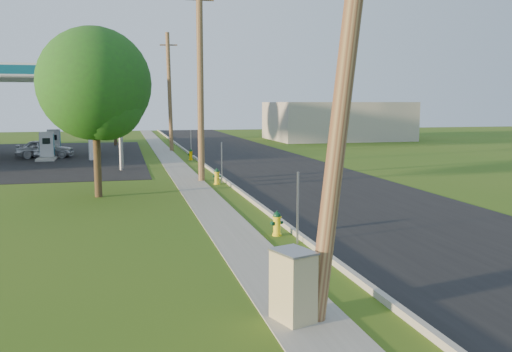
{
  "coord_description": "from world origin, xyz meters",
  "views": [
    {
      "loc": [
        -4.34,
        -9.71,
        3.84
      ],
      "look_at": [
        0.0,
        8.0,
        1.4
      ],
      "focal_mm": 38.0,
      "sensor_mm": 36.0,
      "label": 1
    }
  ],
  "objects_px": {
    "utility_pole_far": "(170,92)",
    "tree_lot": "(115,98)",
    "utility_pole_mid": "(200,81)",
    "fuel_pump_ne": "(47,149)",
    "hydrant_mid": "(217,176)",
    "price_pylon": "(119,75)",
    "hydrant_near": "(277,223)",
    "tree_verge": "(97,88)",
    "utility_pole_near": "(348,46)",
    "hydrant_far": "(191,155)",
    "fuel_pump_se": "(54,145)",
    "utility_cabinet": "(293,286)",
    "car_silver": "(45,149)"
  },
  "relations": [
    {
      "from": "utility_pole_near",
      "to": "fuel_pump_se",
      "type": "distance_m",
      "value": 36.34
    },
    {
      "from": "fuel_pump_se",
      "to": "tree_verge",
      "type": "height_order",
      "value": "tree_verge"
    },
    {
      "from": "utility_pole_far",
      "to": "fuel_pump_ne",
      "type": "relative_size",
      "value": 2.97
    },
    {
      "from": "hydrant_near",
      "to": "utility_cabinet",
      "type": "bearing_deg",
      "value": -103.41
    },
    {
      "from": "utility_pole_near",
      "to": "hydrant_far",
      "type": "xyz_separation_m",
      "value": [
        0.7,
        28.2,
        -4.42
      ]
    },
    {
      "from": "utility_pole_mid",
      "to": "fuel_pump_se",
      "type": "height_order",
      "value": "utility_pole_mid"
    },
    {
      "from": "price_pylon",
      "to": "hydrant_near",
      "type": "height_order",
      "value": "price_pylon"
    },
    {
      "from": "utility_pole_near",
      "to": "hydrant_mid",
      "type": "xyz_separation_m",
      "value": [
        0.55,
        16.7,
        -4.42
      ]
    },
    {
      "from": "fuel_pump_se",
      "to": "car_silver",
      "type": "relative_size",
      "value": 0.83
    },
    {
      "from": "fuel_pump_se",
      "to": "tree_lot",
      "type": "bearing_deg",
      "value": 60.4
    },
    {
      "from": "fuel_pump_ne",
      "to": "utility_cabinet",
      "type": "relative_size",
      "value": 2.46
    },
    {
      "from": "fuel_pump_ne",
      "to": "price_pylon",
      "type": "xyz_separation_m",
      "value": [
        5.0,
        -7.5,
        4.71
      ]
    },
    {
      "from": "hydrant_far",
      "to": "price_pylon",
      "type": "bearing_deg",
      "value": -134.38
    },
    {
      "from": "price_pylon",
      "to": "utility_pole_far",
      "type": "bearing_deg",
      "value": 72.67
    },
    {
      "from": "utility_pole_mid",
      "to": "utility_pole_far",
      "type": "bearing_deg",
      "value": 90.0
    },
    {
      "from": "fuel_pump_ne",
      "to": "tree_verge",
      "type": "relative_size",
      "value": 0.46
    },
    {
      "from": "utility_pole_near",
      "to": "price_pylon",
      "type": "distance_m",
      "value": 23.83
    },
    {
      "from": "hydrant_mid",
      "to": "utility_pole_mid",
      "type": "bearing_deg",
      "value": 112.94
    },
    {
      "from": "utility_pole_far",
      "to": "price_pylon",
      "type": "height_order",
      "value": "utility_pole_far"
    },
    {
      "from": "tree_verge",
      "to": "hydrant_mid",
      "type": "height_order",
      "value": "tree_verge"
    },
    {
      "from": "tree_verge",
      "to": "hydrant_near",
      "type": "distance_m",
      "value": 10.5
    },
    {
      "from": "price_pylon",
      "to": "tree_lot",
      "type": "distance_m",
      "value": 19.52
    },
    {
      "from": "utility_pole_near",
      "to": "utility_pole_mid",
      "type": "bearing_deg",
      "value": 90.0
    },
    {
      "from": "price_pylon",
      "to": "hydrant_near",
      "type": "xyz_separation_m",
      "value": [
        4.45,
        -17.3,
        -5.07
      ]
    },
    {
      "from": "utility_cabinet",
      "to": "utility_pole_near",
      "type": "bearing_deg",
      "value": -3.36
    },
    {
      "from": "utility_pole_near",
      "to": "hydrant_near",
      "type": "xyz_separation_m",
      "value": [
        0.55,
        6.2,
        -4.44
      ]
    },
    {
      "from": "fuel_pump_se",
      "to": "car_silver",
      "type": "xyz_separation_m",
      "value": [
        -0.3,
        -2.76,
        -0.06
      ]
    },
    {
      "from": "fuel_pump_ne",
      "to": "hydrant_mid",
      "type": "distance_m",
      "value": 17.15
    },
    {
      "from": "tree_verge",
      "to": "utility_pole_near",
      "type": "bearing_deg",
      "value": -71.74
    },
    {
      "from": "utility_pole_near",
      "to": "fuel_pump_se",
      "type": "height_order",
      "value": "utility_pole_near"
    },
    {
      "from": "utility_pole_far",
      "to": "car_silver",
      "type": "distance_m",
      "value": 10.77
    },
    {
      "from": "hydrant_near",
      "to": "car_silver",
      "type": "distance_m",
      "value": 27.8
    },
    {
      "from": "tree_verge",
      "to": "hydrant_far",
      "type": "relative_size",
      "value": 8.91
    },
    {
      "from": "utility_pole_mid",
      "to": "utility_pole_far",
      "type": "height_order",
      "value": "utility_pole_mid"
    },
    {
      "from": "utility_pole_near",
      "to": "fuel_pump_ne",
      "type": "xyz_separation_m",
      "value": [
        -8.9,
        31.0,
        -4.08
      ]
    },
    {
      "from": "utility_pole_far",
      "to": "fuel_pump_se",
      "type": "height_order",
      "value": "utility_pole_far"
    },
    {
      "from": "utility_pole_far",
      "to": "tree_lot",
      "type": "height_order",
      "value": "utility_pole_far"
    },
    {
      "from": "fuel_pump_se",
      "to": "car_silver",
      "type": "height_order",
      "value": "fuel_pump_se"
    },
    {
      "from": "utility_pole_mid",
      "to": "tree_verge",
      "type": "height_order",
      "value": "utility_pole_mid"
    },
    {
      "from": "utility_pole_far",
      "to": "tree_lot",
      "type": "distance_m",
      "value": 8.25
    },
    {
      "from": "utility_pole_mid",
      "to": "hydrant_mid",
      "type": "bearing_deg",
      "value": -67.06
    },
    {
      "from": "hydrant_far",
      "to": "utility_cabinet",
      "type": "relative_size",
      "value": 0.6
    },
    {
      "from": "price_pylon",
      "to": "utility_cabinet",
      "type": "height_order",
      "value": "price_pylon"
    },
    {
      "from": "utility_pole_near",
      "to": "tree_lot",
      "type": "bearing_deg",
      "value": 95.8
    },
    {
      "from": "utility_pole_near",
      "to": "hydrant_far",
      "type": "bearing_deg",
      "value": 88.58
    },
    {
      "from": "utility_pole_near",
      "to": "tree_verge",
      "type": "bearing_deg",
      "value": 108.26
    },
    {
      "from": "utility_pole_far",
      "to": "hydrant_far",
      "type": "relative_size",
      "value": 12.23
    },
    {
      "from": "fuel_pump_ne",
      "to": "tree_lot",
      "type": "relative_size",
      "value": 0.47
    },
    {
      "from": "tree_verge",
      "to": "fuel_pump_se",
      "type": "bearing_deg",
      "value": 101.42
    },
    {
      "from": "utility_pole_mid",
      "to": "car_silver",
      "type": "bearing_deg",
      "value": 122.88
    }
  ]
}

